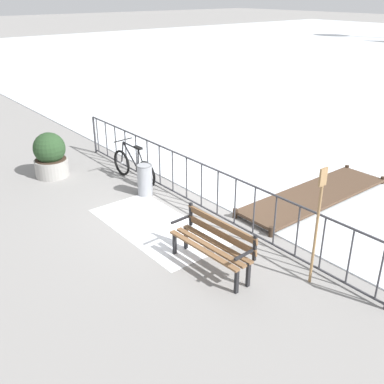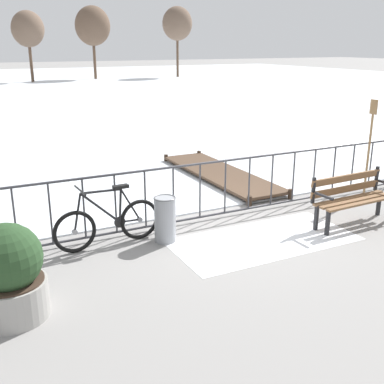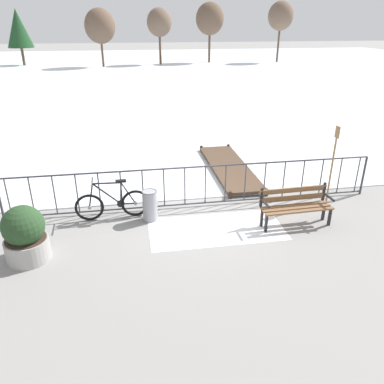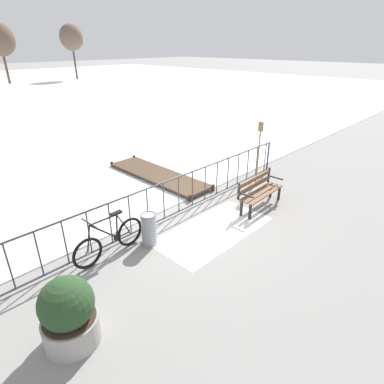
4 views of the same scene
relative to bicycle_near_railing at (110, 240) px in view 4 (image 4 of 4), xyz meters
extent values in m
plane|color=gray|center=(1.99, 0.27, -0.37)|extent=(160.00, 160.00, 0.00)
cube|color=white|center=(2.26, -0.93, -0.36)|extent=(2.98, 1.43, 0.01)
cylinder|color=#38383D|center=(1.99, 0.27, 0.68)|extent=(9.00, 0.04, 0.04)
cylinder|color=#38383D|center=(1.99, 0.27, -0.29)|extent=(9.00, 0.04, 0.04)
cylinder|color=#38383D|center=(6.49, 0.27, 0.16)|extent=(0.06, 0.06, 1.05)
cylinder|color=#38383D|center=(-1.82, 0.27, 0.20)|extent=(0.03, 0.03, 0.97)
cylinder|color=#38383D|center=(-1.31, 0.27, 0.20)|extent=(0.03, 0.03, 0.97)
cylinder|color=#38383D|center=(-0.80, 0.27, 0.20)|extent=(0.03, 0.03, 0.97)
cylinder|color=#38383D|center=(-0.29, 0.27, 0.20)|extent=(0.03, 0.03, 0.97)
cylinder|color=#38383D|center=(0.21, 0.27, 0.20)|extent=(0.03, 0.03, 0.97)
cylinder|color=#38383D|center=(0.72, 0.27, 0.20)|extent=(0.03, 0.03, 0.97)
cylinder|color=#38383D|center=(1.23, 0.27, 0.20)|extent=(0.03, 0.03, 0.97)
cylinder|color=#38383D|center=(1.74, 0.27, 0.20)|extent=(0.03, 0.03, 0.97)
cylinder|color=#38383D|center=(2.25, 0.27, 0.20)|extent=(0.03, 0.03, 0.97)
cylinder|color=#38383D|center=(2.75, 0.27, 0.20)|extent=(0.03, 0.03, 0.97)
cylinder|color=#38383D|center=(3.26, 0.27, 0.20)|extent=(0.03, 0.03, 0.97)
cylinder|color=#38383D|center=(3.77, 0.27, 0.20)|extent=(0.03, 0.03, 0.97)
cylinder|color=#38383D|center=(4.28, 0.27, 0.20)|extent=(0.03, 0.03, 0.97)
cylinder|color=#38383D|center=(4.79, 0.27, 0.20)|extent=(0.03, 0.03, 0.97)
cylinder|color=#38383D|center=(5.30, 0.27, 0.20)|extent=(0.03, 0.03, 0.97)
cylinder|color=#38383D|center=(5.80, 0.27, 0.20)|extent=(0.03, 0.03, 0.97)
cylinder|color=#38383D|center=(6.31, 0.27, 0.20)|extent=(0.03, 0.03, 0.97)
torus|color=black|center=(0.52, 0.03, -0.04)|extent=(0.66, 0.09, 0.66)
cylinder|color=gray|center=(0.52, 0.03, -0.04)|extent=(0.08, 0.06, 0.08)
torus|color=black|center=(-0.53, -0.03, -0.04)|extent=(0.66, 0.09, 0.66)
cylinder|color=gray|center=(-0.53, -0.03, -0.04)|extent=(0.08, 0.06, 0.08)
cylinder|color=black|center=(0.21, 0.01, 0.25)|extent=(0.08, 0.04, 0.53)
cylinder|color=black|center=(-0.11, -0.01, 0.26)|extent=(0.61, 0.07, 0.59)
cylinder|color=black|center=(-0.09, 0.00, 0.53)|extent=(0.63, 0.07, 0.07)
cylinder|color=black|center=(0.35, 0.02, -0.03)|extent=(0.34, 0.05, 0.05)
cylinder|color=black|center=(0.37, 0.02, 0.24)|extent=(0.32, 0.05, 0.56)
cylinder|color=black|center=(-0.46, -0.02, 0.25)|extent=(0.16, 0.04, 0.59)
cube|color=black|center=(0.23, 0.01, 0.55)|extent=(0.24, 0.11, 0.05)
cylinder|color=black|center=(-0.40, -0.02, 0.59)|extent=(0.05, 0.52, 0.03)
cylinder|color=black|center=(0.19, 0.01, -0.02)|extent=(0.18, 0.03, 0.18)
cube|color=brown|center=(4.05, -0.91, 0.07)|extent=(1.60, 0.16, 0.04)
cube|color=brown|center=(4.05, -1.07, 0.07)|extent=(1.60, 0.16, 0.04)
cube|color=brown|center=(4.06, -1.22, 0.07)|extent=(1.60, 0.16, 0.04)
cube|color=brown|center=(4.04, -0.82, 0.21)|extent=(1.60, 0.11, 0.12)
cube|color=brown|center=(4.04, -0.82, 0.41)|extent=(1.60, 0.11, 0.12)
cube|color=black|center=(4.82, -1.17, -0.15)|extent=(0.05, 0.06, 0.44)
cube|color=black|center=(4.81, -0.91, -0.15)|extent=(0.05, 0.06, 0.44)
cube|color=black|center=(4.80, -0.79, 0.30)|extent=(0.05, 0.05, 0.45)
cube|color=black|center=(4.81, -1.04, 0.27)|extent=(0.05, 0.40, 0.04)
cube|color=black|center=(3.30, -1.23, -0.15)|extent=(0.05, 0.06, 0.44)
cube|color=black|center=(3.29, -0.97, -0.15)|extent=(0.05, 0.06, 0.44)
cube|color=black|center=(3.28, -0.85, 0.30)|extent=(0.05, 0.05, 0.45)
cube|color=black|center=(3.29, -1.10, 0.27)|extent=(0.05, 0.40, 0.04)
cylinder|color=#9E9B96|center=(-1.59, -1.43, -0.15)|extent=(0.83, 0.83, 0.44)
cylinder|color=#38281E|center=(-1.59, -1.43, 0.08)|extent=(0.76, 0.76, 0.02)
sphere|color=#264223|center=(-1.59, -1.43, 0.37)|extent=(0.79, 0.79, 0.79)
cylinder|color=gray|center=(0.85, -0.24, -0.01)|extent=(0.34, 0.34, 0.72)
torus|color=#545558|center=(0.85, -0.24, 0.35)|extent=(0.35, 0.35, 0.02)
cylinder|color=#937047|center=(5.36, -0.04, 0.48)|extent=(0.04, 0.04, 1.70)
cube|color=#937047|center=(5.36, -0.04, 1.47)|extent=(0.03, 0.16, 0.28)
cube|color=#4C3828|center=(3.47, 2.57, -0.25)|extent=(1.10, 3.98, 0.06)
cylinder|color=#35271C|center=(2.98, 0.57, -0.27)|extent=(0.10, 0.10, 0.20)
cylinder|color=#35271C|center=(3.97, 0.57, -0.27)|extent=(0.10, 0.10, 0.20)
cylinder|color=#35271C|center=(2.98, 4.56, -0.27)|extent=(0.10, 0.10, 0.20)
cylinder|color=#35271C|center=(3.97, 4.56, -0.27)|extent=(0.10, 0.10, 0.20)
cylinder|color=brown|center=(17.48, 34.60, 1.61)|extent=(0.22, 0.22, 3.95)
ellipsoid|color=brown|center=(17.48, 34.60, 4.40)|extent=(2.72, 2.72, 2.99)
cylinder|color=brown|center=(9.86, 35.52, 1.42)|extent=(0.24, 0.24, 3.57)
ellipsoid|color=brown|center=(9.86, 35.52, 4.11)|extent=(3.01, 3.01, 3.31)
camera|label=1|loc=(8.84, -5.31, 3.96)|focal=41.96mm
camera|label=2|loc=(-1.91, -6.61, 2.63)|focal=44.04mm
camera|label=3|loc=(0.50, -8.05, 3.86)|focal=35.30mm
camera|label=4|loc=(-2.81, -5.09, 3.70)|focal=29.77mm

